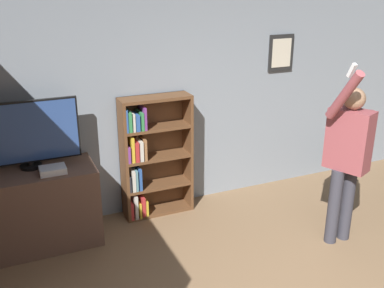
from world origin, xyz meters
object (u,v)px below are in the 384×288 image
Objects in this scene: bookshelf at (150,158)px; person at (348,152)px; game_console at (53,170)px; television at (27,134)px.

person is at bearing -40.04° from bookshelf.
game_console is 0.18× the size of bookshelf.
television is 0.45m from game_console.
television is at bearing 128.86° from game_console.
bookshelf is 0.73× the size of person.
bookshelf is (1.32, 0.09, -0.50)m from television.
television is 0.52× the size of person.
game_console is at bearing -164.01° from bookshelf.
person reaches higher than game_console.
person reaches higher than bookshelf.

